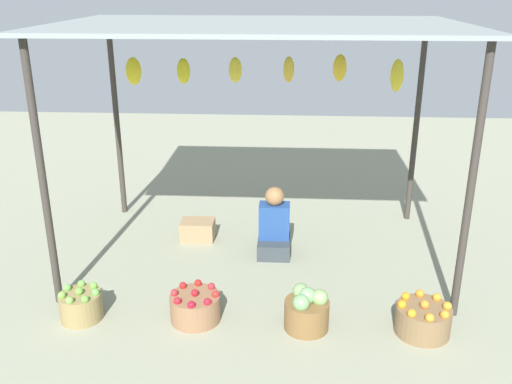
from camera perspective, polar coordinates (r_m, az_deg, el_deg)
name	(u,v)px	position (r m, az deg, el deg)	size (l,w,h in m)	color
ground_plane	(259,253)	(6.38, 0.30, -6.26)	(14.00, 14.00, 0.00)	gray
market_stall_structure	(259,41)	(5.72, 0.33, 15.12)	(4.03, 2.54, 2.51)	#38332D
vendor_person	(274,228)	(6.27, 1.86, -3.72)	(0.36, 0.44, 0.78)	#343C41
basket_green_apples	(81,305)	(5.42, -17.40, -10.93)	(0.38, 0.38, 0.31)	olive
basket_red_apples	(195,307)	(5.19, -6.19, -11.53)	(0.45, 0.45, 0.31)	#8A6344
basket_cabbages	(307,310)	(5.05, 5.19, -11.91)	(0.40, 0.40, 0.40)	brown
basket_oranges	(423,319)	(5.20, 16.63, -12.28)	(0.48, 0.48, 0.32)	brown
wooden_crate_near_vendor	(198,230)	(6.71, -5.96, -3.85)	(0.39, 0.29, 0.23)	#9C7B56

